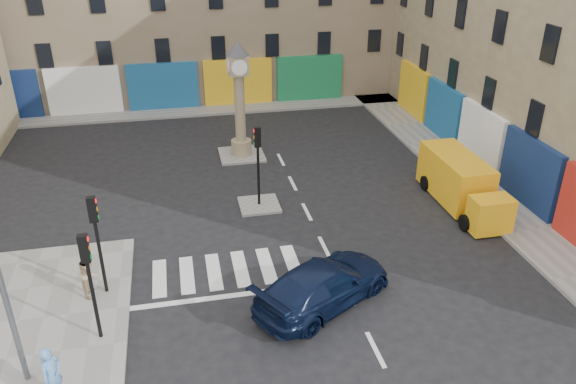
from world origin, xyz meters
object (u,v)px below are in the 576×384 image
object	(u,v)px
yellow_van	(461,183)
pedestrian_blue	(52,375)
traffic_light_left_far	(96,230)
traffic_light_left_near	(88,271)
pedestrian_tan	(89,272)
clock_pillar	(239,93)
traffic_light_island	(258,154)
navy_sedan	(324,284)

from	to	relation	value
yellow_van	pedestrian_blue	bearing A→B (deg)	-152.37
traffic_light_left_far	yellow_van	size ratio (longest dim) A/B	0.63
traffic_light_left_near	pedestrian_blue	world-z (taller)	traffic_light_left_near
traffic_light_left_near	yellow_van	xyz separation A→B (m)	(15.30, 6.15, -1.56)
pedestrian_blue	pedestrian_tan	distance (m)	4.78
traffic_light_left_far	pedestrian_blue	bearing A→B (deg)	-100.98
clock_pillar	traffic_light_left_far	bearing A→B (deg)	-118.94
traffic_light_left_far	yellow_van	bearing A→B (deg)	13.79
traffic_light_island	navy_sedan	bearing A→B (deg)	-82.14
traffic_light_island	clock_pillar	distance (m)	6.07
traffic_light_left_far	pedestrian_tan	bearing A→B (deg)	-175.49
traffic_light_left_far	pedestrian_tan	xyz separation A→B (m)	(-0.46, -0.04, -1.60)
pedestrian_blue	navy_sedan	bearing A→B (deg)	-38.65
clock_pillar	yellow_van	distance (m)	12.07
pedestrian_blue	clock_pillar	bearing A→B (deg)	8.65
yellow_van	pedestrian_tan	world-z (taller)	yellow_van
traffic_light_island	pedestrian_tan	xyz separation A→B (m)	(-6.76, -5.44, -1.57)
pedestrian_blue	pedestrian_tan	xyz separation A→B (m)	(0.47, 4.76, -0.01)
traffic_light_left_near	pedestrian_tan	bearing A→B (deg)	100.97
traffic_light_left_near	clock_pillar	size ratio (longest dim) A/B	0.61
traffic_light_left_far	pedestrian_blue	world-z (taller)	traffic_light_left_far
pedestrian_tan	navy_sedan	bearing A→B (deg)	-104.41
traffic_light_island	yellow_van	bearing A→B (deg)	-10.36
yellow_van	pedestrian_tan	distance (m)	16.21
clock_pillar	navy_sedan	xyz separation A→B (m)	(1.02, -13.41, -2.77)
pedestrian_blue	traffic_light_left_far	bearing A→B (deg)	21.73
traffic_light_left_far	navy_sedan	size ratio (longest dim) A/B	0.69
traffic_light_island	navy_sedan	xyz separation A→B (m)	(1.02, -7.41, -1.82)
clock_pillar	navy_sedan	size ratio (longest dim) A/B	1.14
pedestrian_blue	pedestrian_tan	world-z (taller)	pedestrian_blue
traffic_light_left_near	navy_sedan	bearing A→B (deg)	3.03
navy_sedan	traffic_light_left_near	bearing A→B (deg)	61.95
traffic_light_island	traffic_light_left_far	bearing A→B (deg)	-139.40
clock_pillar	pedestrian_blue	size ratio (longest dim) A/B	3.48
traffic_light_left_far	pedestrian_blue	size ratio (longest dim) A/B	2.11
traffic_light_left_near	traffic_light_island	distance (m)	10.03
navy_sedan	clock_pillar	bearing A→B (deg)	-26.71
navy_sedan	traffic_light_left_far	bearing A→B (deg)	43.56
traffic_light_island	pedestrian_blue	world-z (taller)	traffic_light_island
traffic_light_left_near	traffic_light_island	size ratio (longest dim) A/B	1.00
navy_sedan	yellow_van	world-z (taller)	yellow_van
navy_sedan	pedestrian_blue	bearing A→B (deg)	77.56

